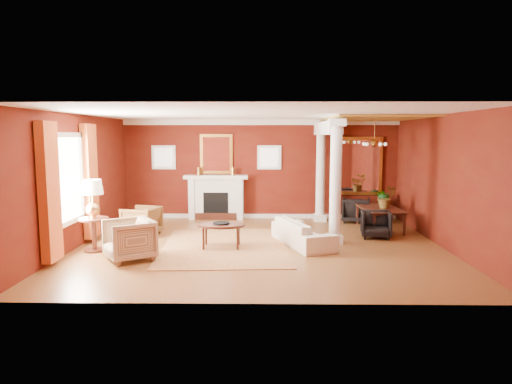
{
  "coord_description": "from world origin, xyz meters",
  "views": [
    {
      "loc": [
        0.07,
        -9.89,
        2.44
      ],
      "look_at": [
        -0.09,
        0.48,
        1.15
      ],
      "focal_mm": 32.0,
      "sensor_mm": 36.0,
      "label": 1
    }
  ],
  "objects_px": {
    "armchair_leopard": "(141,220)",
    "armchair_stripe": "(129,238)",
    "coffee_table": "(221,226)",
    "side_table": "(93,203)",
    "dining_table": "(381,212)",
    "sofa": "(303,228)"
  },
  "relations": [
    {
      "from": "dining_table",
      "to": "sofa",
      "type": "bearing_deg",
      "value": 124.15
    },
    {
      "from": "armchair_leopard",
      "to": "dining_table",
      "type": "relative_size",
      "value": 0.48
    },
    {
      "from": "armchair_stripe",
      "to": "side_table",
      "type": "xyz_separation_m",
      "value": [
        -0.94,
        0.67,
        0.58
      ]
    },
    {
      "from": "sofa",
      "to": "armchair_stripe",
      "type": "distance_m",
      "value": 3.75
    },
    {
      "from": "armchair_leopard",
      "to": "dining_table",
      "type": "height_order",
      "value": "dining_table"
    },
    {
      "from": "sofa",
      "to": "armchair_leopard",
      "type": "xyz_separation_m",
      "value": [
        -3.87,
        0.93,
        0.01
      ]
    },
    {
      "from": "sofa",
      "to": "side_table",
      "type": "height_order",
      "value": "side_table"
    },
    {
      "from": "armchair_leopard",
      "to": "dining_table",
      "type": "xyz_separation_m",
      "value": [
        6.04,
        0.77,
        0.07
      ]
    },
    {
      "from": "armchair_stripe",
      "to": "dining_table",
      "type": "height_order",
      "value": "dining_table"
    },
    {
      "from": "side_table",
      "to": "armchair_leopard",
      "type": "bearing_deg",
      "value": 68.78
    },
    {
      "from": "armchair_stripe",
      "to": "dining_table",
      "type": "xyz_separation_m",
      "value": [
        5.69,
        2.98,
        0.02
      ]
    },
    {
      "from": "sofa",
      "to": "armchair_leopard",
      "type": "relative_size",
      "value": 2.47
    },
    {
      "from": "sofa",
      "to": "coffee_table",
      "type": "distance_m",
      "value": 1.82
    },
    {
      "from": "sofa",
      "to": "side_table",
      "type": "distance_m",
      "value": 4.55
    },
    {
      "from": "sofa",
      "to": "dining_table",
      "type": "distance_m",
      "value": 2.76
    },
    {
      "from": "coffee_table",
      "to": "side_table",
      "type": "bearing_deg",
      "value": -173.0
    },
    {
      "from": "armchair_stripe",
      "to": "coffee_table",
      "type": "height_order",
      "value": "armchair_stripe"
    },
    {
      "from": "armchair_leopard",
      "to": "dining_table",
      "type": "bearing_deg",
      "value": 112.99
    },
    {
      "from": "side_table",
      "to": "armchair_stripe",
      "type": "bearing_deg",
      "value": -35.39
    },
    {
      "from": "armchair_leopard",
      "to": "armchair_stripe",
      "type": "height_order",
      "value": "armchair_stripe"
    },
    {
      "from": "armchair_stripe",
      "to": "coffee_table",
      "type": "relative_size",
      "value": 0.85
    },
    {
      "from": "sofa",
      "to": "side_table",
      "type": "bearing_deg",
      "value": 77.87
    }
  ]
}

